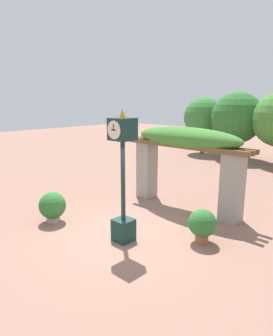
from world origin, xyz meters
TOP-DOWN VIEW (x-y plane):
  - ground_plane at (0.00, 0.00)m, footprint 60.00×60.00m
  - pedestal_clock at (0.31, -0.20)m, footprint 0.55×0.59m
  - pergola at (0.00, 3.02)m, footprint 4.67×1.18m
  - potted_plant_near_left at (1.89, 1.13)m, footprint 0.74×0.74m
  - potted_plant_near_right at (-2.14, -0.85)m, footprint 0.82×0.82m

SIDE VIEW (x-z plane):
  - ground_plane at x=0.00m, z-range 0.00..0.00m
  - potted_plant_near_right at x=-2.14m, z-range 0.04..0.98m
  - potted_plant_near_left at x=1.89m, z-range 0.06..0.98m
  - pedestal_clock at x=0.31m, z-range 0.06..3.53m
  - pergola at x=0.00m, z-range 0.64..3.44m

